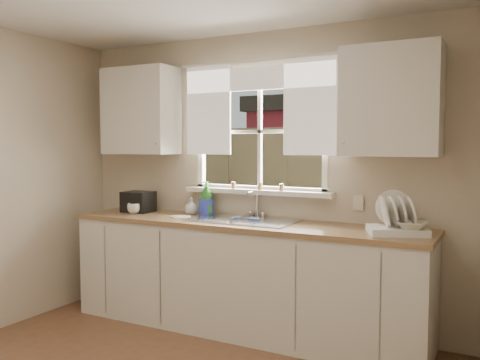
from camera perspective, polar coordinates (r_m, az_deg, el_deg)
The scene contains 19 objects.
room_walls at distance 2.72m, azimuth -17.22°, elevation -2.42°, with size 3.62×4.02×2.50m.
window at distance 4.41m, azimuth 2.14°, elevation 3.33°, with size 1.38×0.16×1.06m.
curtains at distance 4.38m, azimuth 1.86°, elevation 9.19°, with size 1.50×0.03×0.81m.
base_cabinets at distance 4.27m, azimuth 0.19°, elevation -10.96°, with size 3.00×0.62×0.87m, color silver.
countertop at distance 4.17m, azimuth 0.19°, elevation -4.91°, with size 3.04×0.65×0.04m, color olive.
upper_cabinet_left at distance 4.89m, azimuth -11.10°, elevation 7.58°, with size 0.70×0.33×0.80m, color silver.
upper_cabinet_right at distance 3.88m, azimuth 16.60°, elevation 8.48°, with size 0.70×0.33×0.80m, color silver.
wall_outlet at distance 4.11m, azimuth 13.14°, elevation -2.47°, with size 0.08×0.01×0.12m, color beige.
sill_jars at distance 4.36m, azimuth 2.02°, elevation -0.70°, with size 0.50×0.04×0.06m.
backyard at distance 10.65m, azimuth 20.91°, elevation 14.07°, with size 20.00×10.00×6.13m.
sink at distance 4.21m, azimuth 0.40°, elevation -5.55°, with size 0.88×0.52×0.40m.
dish_rack at distance 3.72m, azimuth 17.20°, elevation -4.61°, with size 0.47×0.42×0.30m.
bowl at distance 3.66m, azimuth 18.77°, elevation -4.82°, with size 0.21×0.21×0.05m, color white.
soap_bottle_a at distance 4.55m, azimuth -3.79°, elevation -2.04°, with size 0.12×0.12×0.30m, color #2E7F29.
soap_bottle_b at distance 4.54m, azimuth -3.85°, elevation -2.58°, with size 0.10×0.10×0.22m, color #3243BF.
soap_bottle_c at distance 4.59m, azimuth -5.50°, elevation -2.93°, with size 0.12×0.12×0.15m, color #EDEAC3.
saucer at distance 4.40m, azimuth -6.67°, elevation -4.14°, with size 0.17×0.17×0.01m, color white.
cup at distance 4.72m, azimuth -11.82°, elevation -3.15°, with size 0.12×0.12×0.10m, color white.
black_appliance at distance 4.83m, azimuth -11.34°, elevation -2.41°, with size 0.26×0.23×0.19m, color black.
Camera 1 is at (1.92, -1.97, 1.53)m, focal length 38.00 mm.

